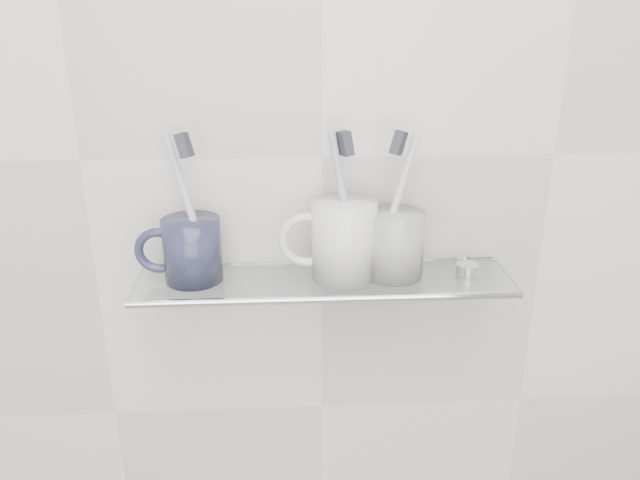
{
  "coord_description": "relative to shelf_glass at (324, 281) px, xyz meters",
  "views": [
    {
      "loc": [
        -0.05,
        0.28,
        1.45
      ],
      "look_at": [
        -0.01,
        1.04,
        1.15
      ],
      "focal_mm": 35.0,
      "sensor_mm": 36.0,
      "label": 1
    }
  ],
  "objects": [
    {
      "name": "mug_right",
      "position": [
        0.09,
        0.0,
        0.05
      ],
      "size": [
        0.09,
        0.09,
        0.09
      ],
      "primitive_type": "cylinder",
      "rotation": [
        0.0,
        0.0,
        0.15
      ],
      "color": "white",
      "rests_on": "shelf_glass"
    },
    {
      "name": "mug_right_handle",
      "position": [
        0.05,
        0.0,
        0.05
      ],
      "size": [
        0.07,
        0.01,
        0.07
      ],
      "primitive_type": "torus",
      "rotation": [
        1.57,
        0.0,
        0.0
      ],
      "color": "white",
      "rests_on": "mug_right"
    },
    {
      "name": "toothbrush_right",
      "position": [
        0.09,
        0.0,
        0.1
      ],
      "size": [
        0.06,
        0.03,
        0.19
      ],
      "primitive_type": "cylinder",
      "rotation": [
        -0.22,
        0.19,
        -0.5
      ],
      "color": "beige",
      "rests_on": "mug_right"
    },
    {
      "name": "toothbrush_center",
      "position": [
        0.03,
        0.0,
        0.1
      ],
      "size": [
        0.05,
        0.02,
        0.19
      ],
      "primitive_type": "cylinder",
      "rotation": [
        -0.11,
        -0.15,
        0.32
      ],
      "color": "#8F92AA",
      "rests_on": "mug_center"
    },
    {
      "name": "chrome_cap",
      "position": [
        0.2,
        0.0,
        0.01
      ],
      "size": [
        0.03,
        0.03,
        0.01
      ],
      "primitive_type": "cylinder",
      "color": "silver",
      "rests_on": "shelf_glass"
    },
    {
      "name": "bracket_left",
      "position": [
        -0.21,
        0.05,
        -0.01
      ],
      "size": [
        0.02,
        0.03,
        0.02
      ],
      "primitive_type": "cylinder",
      "rotation": [
        1.57,
        0.0,
        0.0
      ],
      "color": "silver",
      "rests_on": "wall_back"
    },
    {
      "name": "toothbrush_left",
      "position": [
        -0.17,
        0.0,
        0.1
      ],
      "size": [
        0.06,
        0.05,
        0.18
      ],
      "primitive_type": "cylinder",
      "rotation": [
        -0.18,
        -0.3,
        -0.13
      ],
      "color": "#ABA6CB",
      "rests_on": "mug_left"
    },
    {
      "name": "mug_left_handle",
      "position": [
        -0.22,
        0.0,
        0.05
      ],
      "size": [
        0.06,
        0.01,
        0.06
      ],
      "primitive_type": "torus",
      "rotation": [
        1.57,
        0.0,
        0.0
      ],
      "color": "black",
      "rests_on": "mug_left"
    },
    {
      "name": "bristles_center",
      "position": [
        0.03,
        0.0,
        0.19
      ],
      "size": [
        0.02,
        0.03,
        0.03
      ],
      "primitive_type": "cube",
      "rotation": [
        -0.11,
        -0.15,
        0.32
      ],
      "color": "#292C33",
      "rests_on": "toothbrush_center"
    },
    {
      "name": "bristles_left",
      "position": [
        -0.17,
        0.0,
        0.19
      ],
      "size": [
        0.02,
        0.03,
        0.04
      ],
      "primitive_type": "cube",
      "rotation": [
        -0.18,
        -0.3,
        -0.13
      ],
      "color": "#292C33",
      "rests_on": "toothbrush_left"
    },
    {
      "name": "mug_center",
      "position": [
        0.03,
        0.0,
        0.06
      ],
      "size": [
        0.11,
        0.11,
        0.11
      ],
      "primitive_type": "cylinder",
      "rotation": [
        0.0,
        0.0,
        0.39
      ],
      "color": "silver",
      "rests_on": "shelf_glass"
    },
    {
      "name": "shelf_rail",
      "position": [
        0.0,
        -0.06,
        0.0
      ],
      "size": [
        0.5,
        0.01,
        0.01
      ],
      "primitive_type": "cylinder",
      "rotation": [
        0.0,
        1.57,
        0.0
      ],
      "color": "silver",
      "rests_on": "shelf_glass"
    },
    {
      "name": "bracket_right",
      "position": [
        0.21,
        0.05,
        -0.01
      ],
      "size": [
        0.02,
        0.03,
        0.02
      ],
      "primitive_type": "cylinder",
      "rotation": [
        1.57,
        0.0,
        0.0
      ],
      "color": "silver",
      "rests_on": "wall_back"
    },
    {
      "name": "bristles_right",
      "position": [
        0.09,
        0.0,
        0.19
      ],
      "size": [
        0.03,
        0.03,
        0.04
      ],
      "primitive_type": "cube",
      "rotation": [
        -0.22,
        0.19,
        -0.5
      ],
      "color": "#292C33",
      "rests_on": "toothbrush_right"
    },
    {
      "name": "mug_center_handle",
      "position": [
        -0.02,
        0.0,
        0.06
      ],
      "size": [
        0.08,
        0.01,
        0.08
      ],
      "primitive_type": "torus",
      "rotation": [
        1.57,
        0.0,
        0.0
      ],
      "color": "silver",
      "rests_on": "mug_center"
    },
    {
      "name": "shelf_glass",
      "position": [
        0.0,
        0.0,
        0.0
      ],
      "size": [
        0.5,
        0.12,
        0.01
      ],
      "primitive_type": "cube",
      "color": "silver",
      "rests_on": "wall_back"
    },
    {
      "name": "wall_back",
      "position": [
        0.0,
        0.06,
        0.15
      ],
      "size": [
        2.5,
        0.0,
        2.5
      ],
      "primitive_type": "plane",
      "rotation": [
        1.57,
        0.0,
        0.0
      ],
      "color": "beige",
      "rests_on": "ground"
    },
    {
      "name": "mug_left",
      "position": [
        -0.17,
        0.0,
        0.05
      ],
      "size": [
        0.1,
        0.1,
        0.08
      ],
      "primitive_type": "cylinder",
      "rotation": [
        0.0,
        0.0,
        -0.42
      ],
      "color": "black",
      "rests_on": "shelf_glass"
    }
  ]
}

